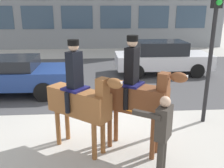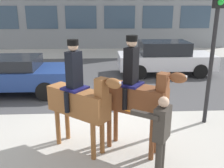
% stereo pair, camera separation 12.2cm
% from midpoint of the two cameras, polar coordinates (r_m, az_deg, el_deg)
% --- Properties ---
extents(ground_plane, '(80.00, 80.00, 0.00)m').
position_cam_midpoint_polar(ground_plane, '(7.41, -2.83, -8.16)').
color(ground_plane, '#B2AFA8').
extents(road_surface, '(19.94, 8.50, 0.01)m').
position_cam_midpoint_polar(road_surface, '(11.87, -3.31, 1.78)').
color(road_surface, '#444447').
rests_on(road_surface, ground_plane).
extents(mounted_horse_lead, '(1.68, 1.43, 2.53)m').
position_cam_midpoint_polar(mounted_horse_lead, '(5.53, -8.01, -3.29)').
color(mounted_horse_lead, brown).
rests_on(mounted_horse_lead, ground_plane).
extents(mounted_horse_companion, '(1.72, 1.27, 2.62)m').
position_cam_midpoint_polar(mounted_horse_companion, '(5.44, 4.82, -2.50)').
color(mounted_horse_companion, brown).
rests_on(mounted_horse_companion, ground_plane).
extents(pedestrian_bystander, '(0.91, 0.48, 1.65)m').
position_cam_midpoint_polar(pedestrian_bystander, '(4.83, 10.73, -10.40)').
color(pedestrian_bystander, '#332D28').
rests_on(pedestrian_bystander, ground_plane).
extents(street_car_near_lane, '(4.63, 1.98, 1.39)m').
position_cam_midpoint_polar(street_car_near_lane, '(10.10, -23.02, 2.01)').
color(street_car_near_lane, navy).
rests_on(street_car_near_lane, ground_plane).
extents(street_car_far_lane, '(4.53, 1.96, 1.60)m').
position_cam_midpoint_polar(street_car_far_lane, '(12.40, 11.09, 6.04)').
color(street_car_far_lane, silver).
rests_on(street_car_far_lane, ground_plane).
extents(traffic_light, '(0.24, 0.29, 3.86)m').
position_cam_midpoint_polar(traffic_light, '(7.09, 21.80, 11.36)').
color(traffic_light, black).
rests_on(traffic_light, ground_plane).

